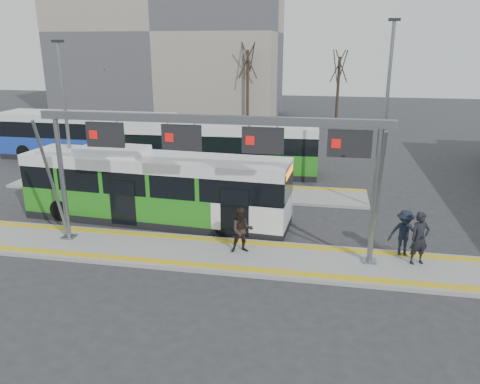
# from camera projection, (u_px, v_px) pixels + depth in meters

# --- Properties ---
(ground) EXTENTS (120.00, 120.00, 0.00)m
(ground) POSITION_uv_depth(u_px,v_px,m) (221.00, 257.00, 17.88)
(ground) COLOR #2D2D30
(ground) RESTS_ON ground
(platform_main) EXTENTS (22.00, 3.00, 0.15)m
(platform_main) POSITION_uv_depth(u_px,v_px,m) (221.00, 255.00, 17.86)
(platform_main) COLOR gray
(platform_main) RESTS_ON ground
(platform_second) EXTENTS (20.00, 3.00, 0.15)m
(platform_second) POSITION_uv_depth(u_px,v_px,m) (183.00, 189.00, 26.07)
(platform_second) COLOR gray
(platform_second) RESTS_ON ground
(tactile_main) EXTENTS (22.00, 2.65, 0.02)m
(tactile_main) POSITION_uv_depth(u_px,v_px,m) (221.00, 253.00, 17.84)
(tactile_main) COLOR gold
(tactile_main) RESTS_ON platform_main
(tactile_second) EXTENTS (20.00, 0.35, 0.02)m
(tactile_second) POSITION_uv_depth(u_px,v_px,m) (189.00, 181.00, 27.12)
(tactile_second) COLOR gold
(tactile_second) RESTS_ON platform_second
(gantry) EXTENTS (13.00, 1.68, 5.20)m
(gantry) POSITION_uv_depth(u_px,v_px,m) (212.00, 144.00, 16.89)
(gantry) COLOR slate
(gantry) RESTS_ON platform_main
(apartment_block) EXTENTS (24.50, 12.50, 18.40)m
(apartment_block) POSITION_uv_depth(u_px,v_px,m) (169.00, 31.00, 51.32)
(apartment_block) COLOR gray
(apartment_block) RESTS_ON ground
(hero_bus) EXTENTS (12.25, 3.33, 3.33)m
(hero_bus) POSITION_uv_depth(u_px,v_px,m) (155.00, 188.00, 21.18)
(hero_bus) COLOR black
(hero_bus) RESTS_ON ground
(bg_bus_green) EXTENTS (12.49, 3.26, 3.09)m
(bg_bus_green) POSITION_uv_depth(u_px,v_px,m) (217.00, 149.00, 29.02)
(bg_bus_green) COLOR black
(bg_bus_green) RESTS_ON ground
(bg_bus_blue) EXTENTS (12.36, 2.81, 3.22)m
(bg_bus_blue) POSITION_uv_depth(u_px,v_px,m) (88.00, 136.00, 32.81)
(bg_bus_blue) COLOR black
(bg_bus_blue) RESTS_ON ground
(passenger_a) EXTENTS (0.84, 0.71, 1.96)m
(passenger_a) POSITION_uv_depth(u_px,v_px,m) (420.00, 238.00, 16.71)
(passenger_a) COLOR black
(passenger_a) RESTS_ON platform_main
(passenger_b) EXTENTS (1.02, 0.90, 1.77)m
(passenger_b) POSITION_uv_depth(u_px,v_px,m) (242.00, 230.00, 17.69)
(passenger_b) COLOR black
(passenger_b) RESTS_ON platform_main
(passenger_c) EXTENTS (1.19, 0.72, 1.79)m
(passenger_c) POSITION_uv_depth(u_px,v_px,m) (404.00, 233.00, 17.40)
(passenger_c) COLOR black
(passenger_c) RESTS_ON platform_main
(tree_left) EXTENTS (1.40, 1.40, 8.24)m
(tree_left) POSITION_uv_depth(u_px,v_px,m) (248.00, 61.00, 44.28)
(tree_left) COLOR #382B21
(tree_left) RESTS_ON ground
(tree_mid) EXTENTS (1.40, 1.40, 7.53)m
(tree_mid) POSITION_uv_depth(u_px,v_px,m) (339.00, 67.00, 44.73)
(tree_mid) COLOR #382B21
(tree_mid) RESTS_ON ground
(tree_far) EXTENTS (1.40, 1.40, 9.30)m
(tree_far) POSITION_uv_depth(u_px,v_px,m) (108.00, 52.00, 48.12)
(tree_far) COLOR #382B21
(tree_far) RESTS_ON ground
(lamp_west) EXTENTS (0.50, 0.25, 7.95)m
(lamp_west) POSITION_uv_depth(u_px,v_px,m) (67.00, 123.00, 21.87)
(lamp_west) COLOR slate
(lamp_west) RESTS_ON ground
(lamp_east) EXTENTS (0.50, 0.25, 8.84)m
(lamp_east) POSITION_uv_depth(u_px,v_px,m) (386.00, 115.00, 21.41)
(lamp_east) COLOR slate
(lamp_east) RESTS_ON ground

